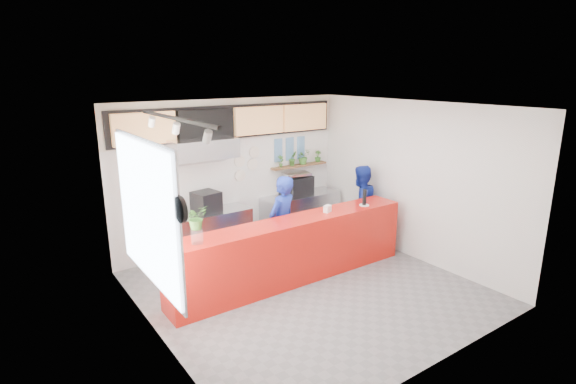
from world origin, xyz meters
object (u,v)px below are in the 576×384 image
service_counter (293,250)px  panini_oven (206,202)px  espresso_machine (297,186)px  staff_right (360,205)px  pepper_mill (364,197)px  staff_center (282,224)px

service_counter → panini_oven: (-0.75, 1.80, 0.55)m
espresso_machine → staff_right: staff_right is taller
panini_oven → pepper_mill: size_ratio=1.53×
service_counter → pepper_mill: pepper_mill is taller
espresso_machine → staff_right: bearing=-66.1°
espresso_machine → staff_center: 1.88m
espresso_machine → staff_right: size_ratio=0.38×
panini_oven → staff_center: size_ratio=0.26×
panini_oven → staff_center: 1.60m
staff_center → espresso_machine: bearing=-153.0°
pepper_mill → service_counter: bearing=176.9°
staff_right → pepper_mill: 0.99m
staff_center → pepper_mill: staff_center is taller
espresso_machine → pepper_mill: bearing=-92.8°
panini_oven → staff_center: bearing=-68.9°
staff_right → espresso_machine: bearing=-59.9°
panini_oven → staff_center: (0.83, -1.34, -0.23)m
panini_oven → pepper_mill: 2.98m
espresso_machine → pepper_mill: size_ratio=2.19×
staff_right → pepper_mill: staff_right is taller
staff_right → pepper_mill: bearing=48.3°
service_counter → panini_oven: 2.03m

